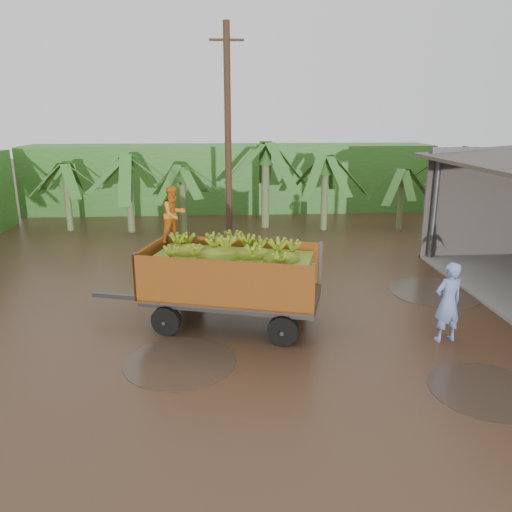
{
  "coord_description": "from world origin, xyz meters",
  "views": [
    {
      "loc": [
        -2.37,
        -11.83,
        5.29
      ],
      "look_at": [
        -1.57,
        0.62,
        1.69
      ],
      "focal_mm": 35.0,
      "sensor_mm": 36.0,
      "label": 1
    }
  ],
  "objects": [
    {
      "name": "man_blue",
      "position": [
        2.87,
        -1.14,
        0.98
      ],
      "size": [
        0.8,
        0.62,
        1.96
      ],
      "primitive_type": "imported",
      "rotation": [
        0.0,
        0.0,
        3.36
      ],
      "color": "#6983C0",
      "rests_on": "ground"
    },
    {
      "name": "utility_pole",
      "position": [
        -2.19,
        6.63,
        4.21
      ],
      "size": [
        1.2,
        0.24,
        8.31
      ],
      "color": "#47301E",
      "rests_on": "ground"
    },
    {
      "name": "hedge_north",
      "position": [
        -2.0,
        16.0,
        1.8
      ],
      "size": [
        22.0,
        3.0,
        3.6
      ],
      "primitive_type": "cube",
      "color": "#2D661E",
      "rests_on": "ground"
    },
    {
      "name": "ground",
      "position": [
        0.0,
        0.0,
        0.0
      ],
      "size": [
        100.0,
        100.0,
        0.0
      ],
      "primitive_type": "plane",
      "color": "black",
      "rests_on": "ground"
    },
    {
      "name": "banana_trailer",
      "position": [
        -2.23,
        0.14,
        1.33
      ],
      "size": [
        6.18,
        3.21,
        3.49
      ],
      "rotation": [
        0.0,
        0.0,
        -0.27
      ],
      "color": "#B36119",
      "rests_on": "ground"
    },
    {
      "name": "banana_plants",
      "position": [
        -5.43,
        6.44,
        1.82
      ],
      "size": [
        24.17,
        21.15,
        4.1
      ],
      "color": "#2D661E",
      "rests_on": "ground"
    }
  ]
}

